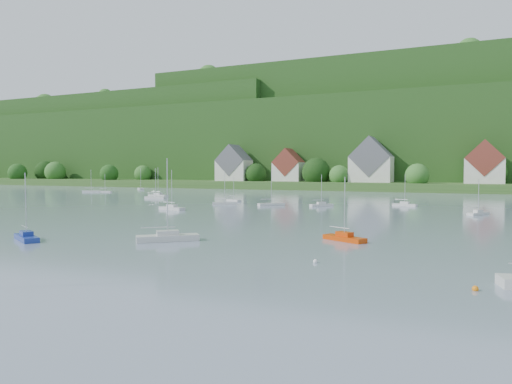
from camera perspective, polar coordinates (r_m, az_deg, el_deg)
far_shore_strip at (r=205.32m, az=12.87°, el=0.84°), size 600.00×60.00×3.00m
forested_ridge at (r=273.15m, az=15.83°, el=5.74°), size 620.00×181.22×69.89m
village_building_0 at (r=210.91m, az=-2.66°, el=3.13°), size 14.00×10.40×16.00m
village_building_1 at (r=202.76m, az=3.93°, el=2.93°), size 12.00×9.36×14.00m
village_building_2 at (r=192.51m, az=13.66°, el=3.32°), size 16.00×11.44×18.00m
village_building_3 at (r=187.36m, az=25.68°, el=2.89°), size 13.00×10.40×15.50m
near_sailboat_1 at (r=59.43m, az=-25.82°, el=-4.84°), size 5.70×4.10×7.61m
near_sailboat_3 at (r=53.92m, az=-10.55°, el=-5.32°), size 6.43×5.87×9.20m
near_sailboat_5 at (r=54.05m, az=10.56°, el=-5.36°), size 5.36×3.82×7.14m
mooring_buoy_1 at (r=41.29m, az=7.12°, el=-8.42°), size 0.40×0.40×0.40m
mooring_buoy_2 at (r=34.98m, az=24.81°, el=-10.69°), size 0.43×0.43×0.43m
far_sailboat_cluster at (r=120.50m, az=8.70°, el=-0.93°), size 184.34×79.78×8.71m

